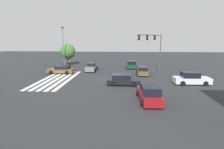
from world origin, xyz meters
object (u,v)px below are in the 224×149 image
Objects in this scene: car_2 at (61,70)px; car_3 at (132,64)px; car_4 at (149,94)px; pedestrian at (70,65)px; car_1 at (123,80)px; car_5 at (191,79)px; street_light_pole_a at (63,44)px; tree_corner_a at (68,52)px; car_6 at (92,67)px; traffic_signal_mast at (154,44)px; car_0 at (142,71)px.

car_3 is (-6.95, 12.71, 0.07)m from car_2.
pedestrian is at bearing 34.49° from car_4.
car_1 is 9.25m from car_5.
car_4 reaches higher than car_1.
car_2 is at bearing 14.70° from street_light_pole_a.
street_light_pole_a reaches higher than car_5.
tree_corner_a reaches higher than car_1.
car_1 is at bearing 30.41° from car_6.
car_4 is at bearing 34.97° from traffic_signal_mast.
car_0 is at bearing 68.10° from car_1.
car_5 is at bearing 68.81° from traffic_signal_mast.
tree_corner_a is at bearing -65.57° from traffic_signal_mast.
car_1 is 0.93× the size of tree_corner_a.
street_light_pole_a is (-4.32, -18.19, -0.13)m from traffic_signal_mast.
car_1 is at bearing 37.75° from tree_corner_a.
car_2 is at bearing -59.96° from car_6.
pedestrian is at bearing 34.41° from street_light_pole_a.
pedestrian reaches higher than car_4.
car_2 is at bearing 150.54° from car_1.
tree_corner_a is (-9.44, -15.99, 2.49)m from car_0.
car_2 is 0.94× the size of car_3.
car_3 is at bearing 80.18° from tree_corner_a.
car_3 is 0.99× the size of tree_corner_a.
traffic_signal_mast is at bearing 112.72° from car_5.
traffic_signal_mast is 5.60m from car_0.
car_3 reaches higher than car_0.
street_light_pole_a is (-13.01, -22.02, 4.26)m from car_5.
car_1 is at bearing 42.54° from street_light_pole_a.
car_2 is 14.49m from car_3.
car_5 is 2.74× the size of pedestrian.
car_3 is 1.01× the size of car_5.
tree_corner_a is (-16.45, -12.73, 2.47)m from car_1.
traffic_signal_mast is at bearing 69.43° from tree_corner_a.
car_0 is at bearing -6.52° from car_4.
traffic_signal_mast reaches higher than car_2.
tree_corner_a is at bearing 61.14° from car_0.
car_0 is 7.73m from car_1.
tree_corner_a is at bearing 143.69° from car_5.
car_2 is 8.42m from street_light_pole_a.
traffic_signal_mast is at bearing -36.72° from car_0.
traffic_signal_mast is 1.44× the size of car_3.
car_1 is at bearing 15.97° from traffic_signal_mast.
pedestrian is at bearing 107.36° from car_3.
tree_corner_a is at bearing 82.76° from car_3.
street_light_pole_a reaches higher than car_6.
car_5 reaches higher than car_1.
traffic_signal_mast is at bearing -137.08° from car_3.
car_3 is (-4.29, -3.65, -4.42)m from traffic_signal_mast.
tree_corner_a reaches higher than car_2.
street_light_pole_a is (-0.03, -14.54, 4.29)m from car_3.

